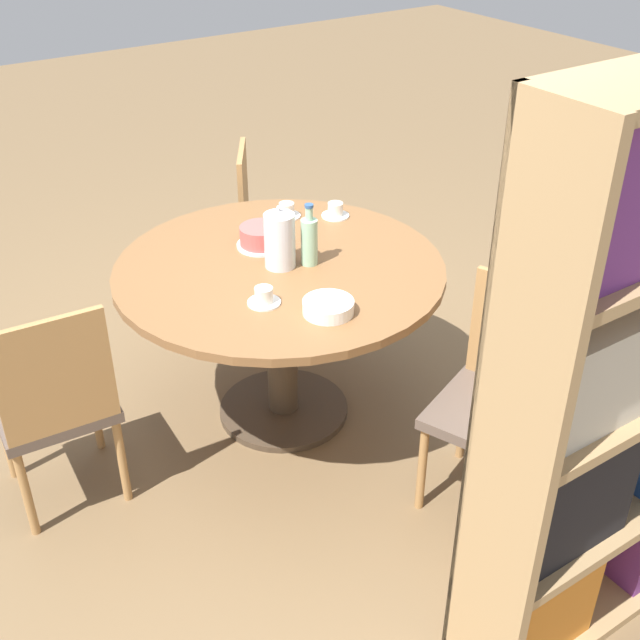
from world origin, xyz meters
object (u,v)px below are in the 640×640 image
object	(u,v)px
chair_a	(55,402)
coffee_pot	(280,239)
cup_a	(287,211)
bookshelf	(636,389)
water_bottle	(309,240)
cake_main	(261,237)
cup_b	(335,211)
chair_c	(270,226)
cup_c	(264,297)
chair_b	(501,394)

from	to	relation	value
chair_a	coffee_pot	distance (m)	1.06
cup_a	bookshelf	bearing A→B (deg)	91.30
bookshelf	coffee_pot	bearing A→B (deg)	102.30
water_bottle	cake_main	world-z (taller)	water_bottle
cup_b	bookshelf	bearing A→B (deg)	85.24
cake_main	cup_a	xyz separation A→B (m)	(-0.25, -0.20, -0.02)
coffee_pot	water_bottle	bearing A→B (deg)	155.61
bookshelf	cake_main	xyz separation A→B (m)	(0.29, -1.64, -0.10)
coffee_pot	cup_b	xyz separation A→B (m)	(-0.46, -0.27, -0.09)
bookshelf	cup_a	bearing A→B (deg)	91.30
chair_c	coffee_pot	distance (m)	1.06
chair_a	cake_main	xyz separation A→B (m)	(-1.00, -0.19, 0.33)
chair_c	cup_b	distance (m)	0.67
water_bottle	cake_main	size ratio (longest dim) A/B	1.23
chair_a	coffee_pot	xyz separation A→B (m)	(-0.98, 0.01, 0.40)
chair_a	coffee_pot	size ratio (longest dim) A/B	3.37
bookshelf	cup_c	world-z (taller)	bookshelf
cake_main	bookshelf	bearing A→B (deg)	100.01
bookshelf	cake_main	distance (m)	1.67
chair_b	cup_b	world-z (taller)	chair_b
chair_b	cup_a	xyz separation A→B (m)	(0.15, -1.27, 0.31)
chair_c	water_bottle	xyz separation A→B (m)	(0.35, 0.92, 0.39)
chair_b	bookshelf	world-z (taller)	bookshelf
water_bottle	cake_main	bearing A→B (deg)	-71.39
water_bottle	cup_a	distance (m)	0.48
chair_a	water_bottle	distance (m)	1.15
cup_a	cup_b	distance (m)	0.22
coffee_pot	water_bottle	xyz separation A→B (m)	(-0.11, 0.05, -0.02)
bookshelf	water_bottle	xyz separation A→B (m)	(0.21, -1.40, -0.04)
coffee_pot	cup_a	world-z (taller)	coffee_pot
chair_a	bookshelf	distance (m)	1.99
chair_b	water_bottle	world-z (taller)	water_bottle
coffee_pot	cake_main	bearing A→B (deg)	-97.52
coffee_pot	chair_a	bearing A→B (deg)	-0.48
chair_b	cup_c	distance (m)	0.95
coffee_pot	cake_main	xyz separation A→B (m)	(-0.03, -0.20, -0.08)
chair_c	bookshelf	xyz separation A→B (m)	(0.14, 2.32, 0.42)
water_bottle	cup_b	xyz separation A→B (m)	(-0.35, -0.32, -0.08)
bookshelf	cake_main	world-z (taller)	bookshelf
cake_main	coffee_pot	bearing A→B (deg)	82.48
chair_b	coffee_pot	world-z (taller)	coffee_pot
cake_main	cup_c	bearing A→B (deg)	60.75
cup_a	cup_c	distance (m)	0.78
chair_a	chair_b	size ratio (longest dim) A/B	1.00
coffee_pot	cup_c	size ratio (longest dim) A/B	2.10
chair_c	cup_c	world-z (taller)	chair_c
water_bottle	cup_a	xyz separation A→B (m)	(-0.17, -0.44, -0.08)
cake_main	cup_c	world-z (taller)	cake_main
chair_a	cup_a	world-z (taller)	chair_a
bookshelf	cup_b	world-z (taller)	bookshelf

